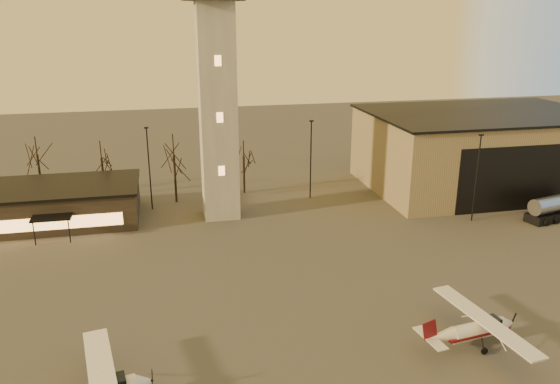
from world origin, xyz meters
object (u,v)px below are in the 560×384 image
(hangar, at_px, (481,150))
(cessna_front, at_px, (479,332))
(fuel_truck, at_px, (556,210))
(terminal, at_px, (24,206))
(control_tower, at_px, (216,75))

(hangar, relative_size, cessna_front, 2.93)
(fuel_truck, bearing_deg, hangar, 83.85)
(hangar, distance_m, terminal, 58.11)
(cessna_front, xyz_separation_m, fuel_truck, (22.68, 20.93, 0.16))
(cessna_front, bearing_deg, fuel_truck, 35.03)
(control_tower, height_order, fuel_truck, control_tower)
(control_tower, bearing_deg, hangar, 6.31)
(cessna_front, relative_size, fuel_truck, 1.29)
(terminal, bearing_deg, cessna_front, -41.34)
(control_tower, xyz_separation_m, terminal, (-21.99, 1.98, -14.17))
(control_tower, bearing_deg, terminal, 174.85)
(hangar, relative_size, fuel_truck, 3.79)
(terminal, height_order, fuel_truck, terminal)
(control_tower, relative_size, hangar, 1.07)
(fuel_truck, bearing_deg, cessna_front, -150.44)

